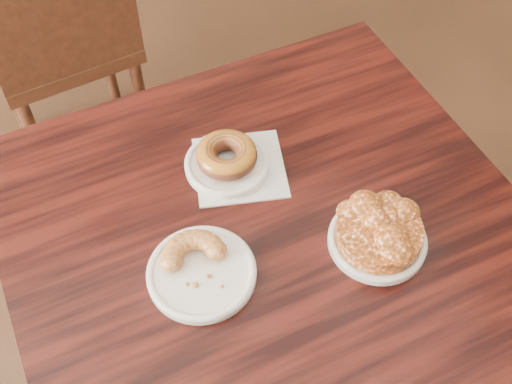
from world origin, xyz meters
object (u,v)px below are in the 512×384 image
object	(u,v)px
apple_fritter	(380,231)
cruller_fragment	(201,266)
chair_far	(56,39)
glazed_donut	(227,155)
cafe_table	(271,339)

from	to	relation	value
apple_fritter	cruller_fragment	world-z (taller)	apple_fritter
chair_far	apple_fritter	bearing A→B (deg)	101.35
apple_fritter	cruller_fragment	bearing A→B (deg)	174.79
glazed_donut	apple_fritter	xyz separation A→B (m)	(0.18, -0.22, -0.00)
cafe_table	apple_fritter	world-z (taller)	apple_fritter
glazed_donut	cruller_fragment	bearing A→B (deg)	-116.13
chair_far	glazed_donut	xyz separation A→B (m)	(0.27, -0.83, 0.33)
chair_far	glazed_donut	world-z (taller)	chair_far
apple_fritter	cafe_table	bearing A→B (deg)	159.94
cafe_table	cruller_fragment	world-z (taller)	cruller_fragment
glazed_donut	cruller_fragment	xyz separation A→B (m)	(-0.09, -0.19, -0.01)
apple_fritter	cruller_fragment	size ratio (longest dim) A/B	1.58
cafe_table	cruller_fragment	size ratio (longest dim) A/B	7.23
glazed_donut	cruller_fragment	distance (m)	0.21
cafe_table	chair_far	distance (m)	1.04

